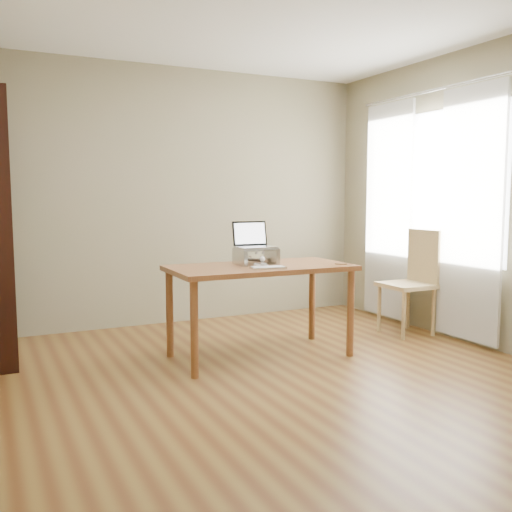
# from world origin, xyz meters

# --- Properties ---
(room) EXTENTS (4.04, 4.54, 2.64)m
(room) POSITION_xyz_m (0.03, 0.01, 1.30)
(room) COLOR #5A3317
(room) RESTS_ON ground
(curtains) EXTENTS (0.03, 1.90, 2.25)m
(curtains) POSITION_xyz_m (1.92, 0.80, 1.17)
(curtains) COLOR white
(curtains) RESTS_ON ground
(desk) EXTENTS (1.47, 0.75, 0.75)m
(desk) POSITION_xyz_m (0.12, 0.71, 0.66)
(desk) COLOR brown
(desk) RESTS_ON ground
(laptop_stand) EXTENTS (0.32, 0.25, 0.13)m
(laptop_stand) POSITION_xyz_m (0.12, 0.79, 0.83)
(laptop_stand) COLOR silver
(laptop_stand) RESTS_ON desk
(laptop) EXTENTS (0.31, 0.26, 0.22)m
(laptop) POSITION_xyz_m (0.12, 0.85, 0.94)
(laptop) COLOR silver
(laptop) RESTS_ON laptop_stand
(keyboard) EXTENTS (0.28, 0.16, 0.02)m
(keyboard) POSITION_xyz_m (0.08, 0.49, 0.76)
(keyboard) COLOR silver
(keyboard) RESTS_ON desk
(coaster) EXTENTS (0.10, 0.10, 0.01)m
(coaster) POSITION_xyz_m (0.76, 0.50, 0.75)
(coaster) COLOR #51351B
(coaster) RESTS_ON desk
(cat) EXTENTS (0.23, 0.47, 0.14)m
(cat) POSITION_xyz_m (0.08, 0.83, 0.81)
(cat) COLOR #473F38
(cat) RESTS_ON desk
(chair) EXTENTS (0.44, 0.44, 0.99)m
(chair) POSITION_xyz_m (1.78, 0.78, 0.54)
(chair) COLOR tan
(chair) RESTS_ON ground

